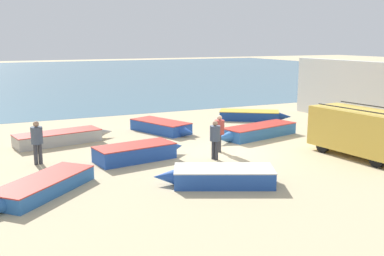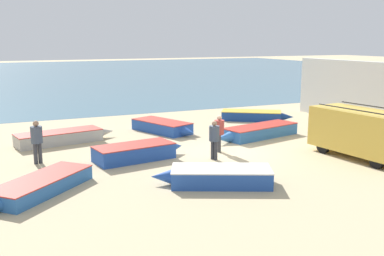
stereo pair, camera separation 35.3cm
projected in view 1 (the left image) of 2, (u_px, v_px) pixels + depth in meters
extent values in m
plane|color=tan|center=(225.00, 152.00, 20.66)|extent=(200.00, 200.00, 0.00)
cube|color=#477084|center=(53.00, 74.00, 66.79)|extent=(120.00, 80.00, 0.01)
cube|color=silver|center=(384.00, 96.00, 25.81)|extent=(0.50, 14.98, 3.83)
cube|color=gold|center=(363.00, 131.00, 19.66)|extent=(2.42, 4.82, 1.81)
cylinder|color=black|center=(377.00, 160.00, 18.19)|extent=(0.29, 0.67, 0.65)
cylinder|color=black|center=(347.00, 141.00, 21.46)|extent=(0.29, 0.67, 0.65)
cylinder|color=black|center=(323.00, 146.00, 20.60)|extent=(0.29, 0.67, 0.65)
cylinder|color=black|center=(375.00, 106.00, 19.84)|extent=(0.46, 3.79, 0.05)
cylinder|color=black|center=(353.00, 109.00, 19.07)|extent=(0.46, 3.79, 0.05)
cube|color=#2D66AD|center=(259.00, 131.00, 23.99)|extent=(4.54, 2.38, 0.58)
cone|color=#2D66AD|center=(223.00, 138.00, 22.37)|extent=(1.06, 0.76, 0.55)
cube|color=#B22D23|center=(260.00, 127.00, 23.95)|extent=(0.50, 1.31, 0.05)
cube|color=#B22D23|center=(260.00, 126.00, 23.93)|extent=(4.59, 2.40, 0.04)
cube|color=navy|center=(249.00, 116.00, 28.95)|extent=(3.87, 3.28, 0.56)
cone|color=navy|center=(285.00, 117.00, 28.60)|extent=(0.98, 0.90, 0.54)
cube|color=gold|center=(249.00, 112.00, 28.90)|extent=(0.91, 1.21, 0.05)
cube|color=gold|center=(249.00, 111.00, 28.89)|extent=(3.91, 3.31, 0.04)
cube|color=#2D66AD|center=(44.00, 186.00, 15.18)|extent=(3.79, 3.70, 0.48)
cube|color=#B22D23|center=(44.00, 181.00, 15.14)|extent=(1.04, 1.08, 0.05)
cube|color=#B22D23|center=(44.00, 179.00, 15.13)|extent=(3.82, 3.74, 0.04)
cube|color=#ADA89E|center=(58.00, 138.00, 22.32)|extent=(4.31, 2.12, 0.58)
cone|color=#ADA89E|center=(105.00, 132.00, 23.77)|extent=(0.99, 0.70, 0.55)
cube|color=#B22D23|center=(58.00, 134.00, 22.28)|extent=(0.43, 1.29, 0.05)
cube|color=#B22D23|center=(58.00, 132.00, 22.26)|extent=(4.35, 2.14, 0.04)
cube|color=#234CA3|center=(161.00, 127.00, 25.20)|extent=(2.67, 3.84, 0.59)
cone|color=#234CA3|center=(188.00, 132.00, 23.74)|extent=(0.80, 0.93, 0.56)
cube|color=#B22D23|center=(160.00, 123.00, 25.15)|extent=(1.36, 0.68, 0.05)
cube|color=#B22D23|center=(160.00, 121.00, 25.14)|extent=(2.70, 3.88, 0.04)
cube|color=#234CA3|center=(224.00, 177.00, 16.03)|extent=(3.79, 2.81, 0.58)
cone|color=#234CA3|center=(164.00, 177.00, 16.03)|extent=(0.93, 0.83, 0.55)
cube|color=silver|center=(224.00, 171.00, 15.99)|extent=(0.75, 1.30, 0.05)
cube|color=silver|center=(224.00, 168.00, 15.97)|extent=(3.83, 2.84, 0.04)
cube|color=#234CA3|center=(135.00, 153.00, 19.29)|extent=(3.53, 1.92, 0.64)
cone|color=#234CA3|center=(175.00, 147.00, 20.41)|extent=(0.82, 0.71, 0.61)
cube|color=#B22D23|center=(135.00, 147.00, 19.24)|extent=(0.39, 1.34, 0.05)
cube|color=#B22D23|center=(135.00, 145.00, 19.23)|extent=(3.57, 1.94, 0.04)
cylinder|color=#38383D|center=(220.00, 143.00, 20.64)|extent=(0.16, 0.16, 0.83)
cylinder|color=#38383D|center=(219.00, 143.00, 20.81)|extent=(0.16, 0.16, 0.83)
cylinder|color=#993833|center=(219.00, 127.00, 20.58)|extent=(0.45, 0.45, 0.66)
sphere|color=tan|center=(220.00, 118.00, 20.49)|extent=(0.23, 0.23, 0.23)
cylinder|color=#38383D|center=(216.00, 150.00, 19.34)|extent=(0.15, 0.15, 0.83)
cylinder|color=#38383D|center=(213.00, 150.00, 19.45)|extent=(0.15, 0.15, 0.83)
cylinder|color=#424C5B|center=(215.00, 133.00, 19.25)|extent=(0.45, 0.45, 0.65)
sphere|color=tan|center=(215.00, 123.00, 19.17)|extent=(0.22, 0.22, 0.22)
cylinder|color=#38383D|center=(36.00, 154.00, 18.58)|extent=(0.17, 0.17, 0.89)
cylinder|color=#38383D|center=(40.00, 154.00, 18.68)|extent=(0.17, 0.17, 0.89)
cylinder|color=#424C5B|center=(37.00, 135.00, 18.48)|extent=(0.48, 0.48, 0.70)
sphere|color=tan|center=(36.00, 124.00, 18.39)|extent=(0.24, 0.24, 0.24)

